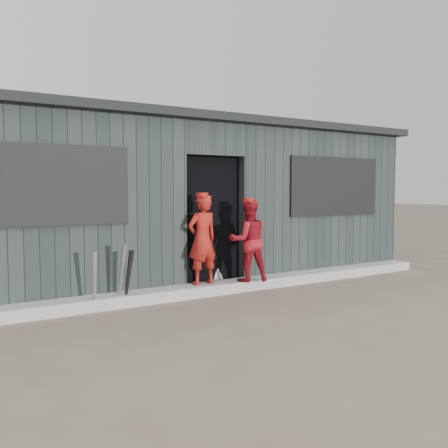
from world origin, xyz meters
TOP-DOWN VIEW (x-y plane):
  - ground at (0.00, 0.00)m, footprint 80.00×80.00m
  - curb at (0.00, 1.82)m, footprint 8.00×0.36m
  - bat_left at (-1.97, 1.66)m, footprint 0.11×0.22m
  - bat_mid at (-1.59, 1.73)m, footprint 0.12×0.25m
  - bat_right at (-1.51, 1.72)m, footprint 0.14×0.22m
  - player_red_left at (-0.34, 1.85)m, footprint 0.49×0.34m
  - player_red_right at (0.35, 1.69)m, footprint 0.69×0.60m
  - player_grey_back at (0.12, 2.30)m, footprint 0.57×0.38m
  - dugout at (-0.00, 3.50)m, footprint 8.30×3.30m

SIDE VIEW (x-z plane):
  - ground at x=0.00m, z-range 0.00..0.00m
  - curb at x=0.00m, z-range 0.00..0.15m
  - bat_right at x=-1.51m, z-range 0.00..0.73m
  - bat_left at x=-1.97m, z-range 0.00..0.77m
  - bat_mid at x=-1.59m, z-range 0.00..0.82m
  - player_grey_back at x=0.12m, z-range 0.00..1.14m
  - player_red_right at x=0.35m, z-range 0.15..1.35m
  - player_red_left at x=-0.34m, z-range 0.15..1.43m
  - dugout at x=0.00m, z-range -0.02..2.60m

